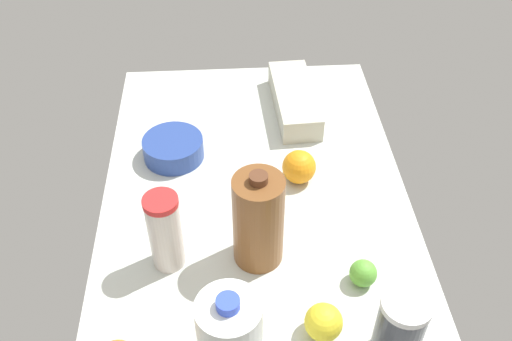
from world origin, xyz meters
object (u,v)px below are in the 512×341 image
lemon_by_jug (324,322)px  orange_near_front (299,167)px  shaker_bottle (399,329)px  egg_carton (294,100)px  tumbler_cup (165,232)px  lime_beside_bowl (363,273)px  mixing_bowl (173,148)px  chocolate_milk_jug (258,220)px

lemon_by_jug → orange_near_front: 44.68cm
shaker_bottle → egg_carton: size_ratio=0.54×
egg_carton → tumbler_cup: bearing=-34.9°
orange_near_front → lime_beside_bowl: bearing=16.7°
tumbler_cup → orange_near_front: tumbler_cup is taller
tumbler_cup → orange_near_front: 40.52cm
tumbler_cup → lime_beside_bowl: bearing=78.7°
shaker_bottle → tumbler_cup: tumbler_cup is taller
shaker_bottle → egg_carton: shaker_bottle is taller
lemon_by_jug → tumbler_cup: bearing=-122.8°
tumbler_cup → mixing_bowl: size_ratio=1.22×
shaker_bottle → lime_beside_bowl: 18.13cm
shaker_bottle → orange_near_front: (-49.88, -12.44, -4.19)cm
mixing_bowl → chocolate_milk_jug: bearing=30.1°
egg_carton → chocolate_milk_jug: chocolate_milk_jug is taller
egg_carton → lemon_by_jug: 74.62cm
mixing_bowl → lemon_by_jug: lemon_by_jug is taller
shaker_bottle → mixing_bowl: 75.71cm
tumbler_cup → mixing_bowl: bearing=-179.2°
orange_near_front → mixing_bowl: bearing=-108.8°
shaker_bottle → chocolate_milk_jug: 35.63cm
mixing_bowl → lime_beside_bowl: bearing=43.9°
shaker_bottle → orange_near_front: 51.58cm
tumbler_cup → lemon_by_jug: (20.15, 31.28, -6.04)cm
mixing_bowl → lime_beside_bowl: (43.79, 42.11, 0.10)cm
tumbler_cup → egg_carton: 64.48cm
orange_near_front → chocolate_milk_jug: bearing=-26.4°
tumbler_cup → chocolate_milk_jug: chocolate_milk_jug is taller
chocolate_milk_jug → lemon_by_jug: chocolate_milk_jug is taller
lime_beside_bowl → egg_carton: bearing=-173.1°
mixing_bowl → tumbler_cup: bearing=0.8°
shaker_bottle → chocolate_milk_jug: (-25.80, -24.38, 3.05)cm
chocolate_milk_jug → egg_carton: bearing=165.3°
chocolate_milk_jug → lime_beside_bowl: chocolate_milk_jug is taller
lemon_by_jug → mixing_bowl: bearing=-150.3°
chocolate_milk_jug → lime_beside_bowl: size_ratio=4.15×
egg_carton → chocolate_milk_jug: size_ratio=1.27×
lemon_by_jug → orange_near_front: bearing=179.4°
egg_carton → orange_near_front: orange_near_front is taller
tumbler_cup → chocolate_milk_jug: 19.91cm
chocolate_milk_jug → lime_beside_bowl: 25.00cm
chocolate_milk_jug → mixing_bowl: bearing=-149.9°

